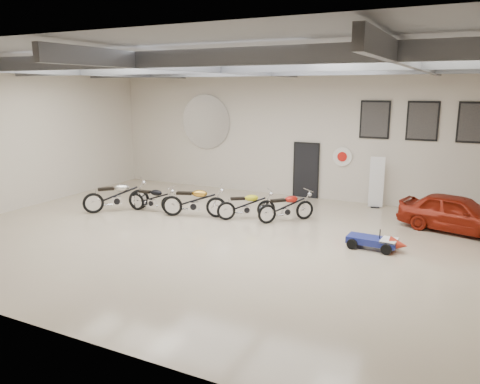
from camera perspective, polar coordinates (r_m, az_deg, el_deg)
The scene contains 19 objects.
floor at distance 13.52m, azimuth -2.29°, elevation -5.54°, with size 16.00×12.00×0.01m, color tan.
ceiling at distance 12.88m, azimuth -2.49°, elevation 16.11°, with size 16.00×12.00×0.01m, color slate.
back_wall at distance 18.41m, azimuth 6.76°, elevation 7.17°, with size 16.00×0.02×5.00m, color beige.
left_wall at distance 18.22m, azimuth -25.11°, elevation 6.03°, with size 0.02×12.00×5.00m, color beige.
ceiling_beams at distance 12.87m, azimuth -2.48°, elevation 15.00°, with size 15.80×11.80×0.32m, color slate, non-canonical shape.
door at distance 18.40m, azimuth 8.06°, elevation 2.57°, with size 0.92×0.08×2.10m, color black.
logo_plaque at distance 20.06m, azimuth -4.18°, elevation 8.52°, with size 2.30×0.06×1.16m, color silver, non-canonical shape.
poster_left at distance 17.54m, azimuth 16.12°, elevation 8.48°, with size 1.05×0.08×1.35m, color black, non-canonical shape.
poster_mid at distance 17.31m, azimuth 21.37°, elevation 8.06°, with size 1.05×0.08×1.35m, color black, non-canonical shape.
poster_right at distance 17.24m, azimuth 26.70°, elevation 7.58°, with size 1.05×0.08×1.35m, color black, non-canonical shape.
oil_sign at distance 17.91m, azimuth 12.38°, elevation 4.24°, with size 0.72×0.10×0.72m, color white, non-canonical shape.
banner_stand at distance 17.31m, azimuth 16.30°, elevation 1.15°, with size 0.50×0.20×1.85m, color white, non-canonical shape.
motorcycle_silver at distance 16.74m, azimuth -14.86°, elevation -0.38°, with size 2.21×0.68×1.15m, color silver, non-canonical shape.
motorcycle_black at distance 16.43m, azimuth -10.64°, elevation -0.75°, with size 1.85×0.57×0.96m, color silver, non-canonical shape.
motorcycle_gold at distance 15.57m, azimuth -5.62°, elevation -1.04°, with size 2.14×0.66×1.11m, color silver, non-canonical shape.
motorcycle_yellow at distance 15.22m, azimuth 0.77°, elevation -1.54°, with size 1.89×0.59×0.99m, color silver, non-canonical shape.
motorcycle_red at distance 15.04m, azimuth 5.66°, elevation -1.75°, with size 1.93×0.60×1.00m, color silver, non-canonical shape.
go_kart at distance 12.98m, azimuth 16.39°, elevation -5.51°, with size 1.59×0.71×0.58m, color navy, non-canonical shape.
vintage_car at distance 15.30m, azimuth 24.95°, elevation -2.38°, with size 3.32×1.34×1.13m, color maroon.
Camera 1 is at (6.24, -11.24, 4.20)m, focal length 35.00 mm.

